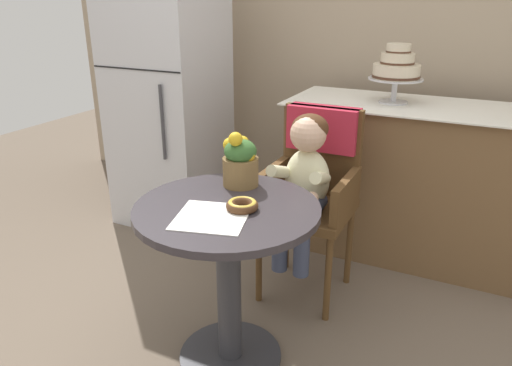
% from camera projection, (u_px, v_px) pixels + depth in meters
% --- Properties ---
extents(ground_plane, '(8.00, 8.00, 0.00)m').
position_uv_depth(ground_plane, '(231.00, 356.00, 2.11)').
color(ground_plane, '#6B5B4C').
extents(back_wall, '(4.80, 0.10, 2.70)m').
position_uv_depth(back_wall, '(363.00, 14.00, 3.16)').
color(back_wall, tan).
rests_on(back_wall, ground).
extents(cafe_table, '(0.72, 0.72, 0.72)m').
position_uv_depth(cafe_table, '(228.00, 255.00, 1.92)').
color(cafe_table, '#332D33').
rests_on(cafe_table, ground).
extents(wicker_chair, '(0.42, 0.45, 0.95)m').
position_uv_depth(wicker_chair, '(315.00, 172.00, 2.42)').
color(wicker_chair, brown).
rests_on(wicker_chair, ground).
extents(seated_child, '(0.27, 0.32, 0.73)m').
position_uv_depth(seated_child, '(305.00, 175.00, 2.28)').
color(seated_child, beige).
rests_on(seated_child, ground).
extents(paper_napkin, '(0.31, 0.32, 0.00)m').
position_uv_depth(paper_napkin, '(212.00, 217.00, 1.75)').
color(paper_napkin, white).
rests_on(paper_napkin, cafe_table).
extents(donut_front, '(0.12, 0.12, 0.04)m').
position_uv_depth(donut_front, '(242.00, 205.00, 1.80)').
color(donut_front, '#4C2D19').
rests_on(donut_front, cafe_table).
extents(flower_vase, '(0.16, 0.15, 0.24)m').
position_uv_depth(flower_vase, '(240.00, 161.00, 2.01)').
color(flower_vase, brown).
rests_on(flower_vase, cafe_table).
extents(display_counter, '(1.56, 0.62, 0.90)m').
position_uv_depth(display_counter, '(420.00, 182.00, 2.80)').
color(display_counter, brown).
rests_on(display_counter, ground).
extents(tiered_cake_stand, '(0.30, 0.30, 0.32)m').
position_uv_depth(tiered_cake_stand, '(397.00, 68.00, 2.65)').
color(tiered_cake_stand, silver).
rests_on(tiered_cake_stand, display_counter).
extents(refrigerator, '(0.64, 0.63, 1.70)m').
position_uv_depth(refrigerator, '(168.00, 96.00, 3.15)').
color(refrigerator, silver).
rests_on(refrigerator, ground).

